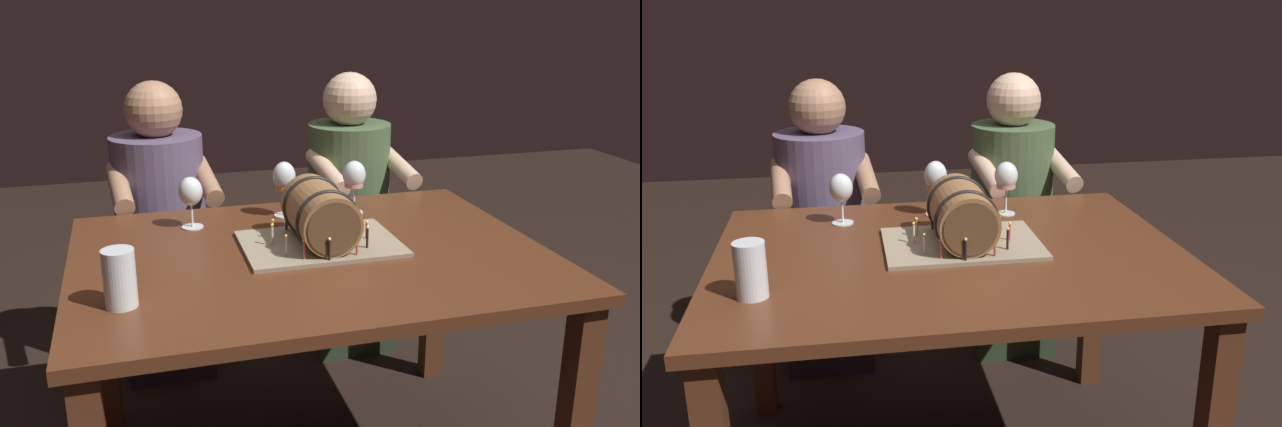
{
  "view_description": "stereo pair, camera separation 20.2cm",
  "coord_description": "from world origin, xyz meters",
  "views": [
    {
      "loc": [
        -0.49,
        -1.82,
        1.47
      ],
      "look_at": [
        0.04,
        0.04,
        0.86
      ],
      "focal_mm": 38.74,
      "sensor_mm": 36.0,
      "label": 1
    },
    {
      "loc": [
        -0.29,
        -1.86,
        1.47
      ],
      "look_at": [
        0.04,
        0.04,
        0.86
      ],
      "focal_mm": 38.74,
      "sensor_mm": 36.0,
      "label": 2
    }
  ],
  "objects": [
    {
      "name": "wine_glass_empty",
      "position": [
        -0.31,
        0.31,
        0.87
      ],
      "size": [
        0.08,
        0.08,
        0.17
      ],
      "color": "white",
      "rests_on": "dining_table"
    },
    {
      "name": "dining_table",
      "position": [
        0.0,
        0.0,
        0.66
      ],
      "size": [
        1.36,
        1.02,
        0.76
      ],
      "color": "#562D19",
      "rests_on": "ground"
    },
    {
      "name": "person_seated_left",
      "position": [
        -0.38,
        0.81,
        0.55
      ],
      "size": [
        0.41,
        0.49,
        1.17
      ],
      "color": "#372D40",
      "rests_on": "ground"
    },
    {
      "name": "barrel_cake",
      "position": [
        0.04,
        0.04,
        0.84
      ],
      "size": [
        0.46,
        0.33,
        0.19
      ],
      "color": "gray",
      "rests_on": "dining_table"
    },
    {
      "name": "wine_glass_amber",
      "position": [
        0.01,
        0.35,
        0.89
      ],
      "size": [
        0.08,
        0.08,
        0.19
      ],
      "color": "white",
      "rests_on": "dining_table"
    },
    {
      "name": "person_seated_right",
      "position": [
        0.38,
        0.81,
        0.55
      ],
      "size": [
        0.4,
        0.49,
        1.18
      ],
      "color": "#2A3A24",
      "rests_on": "ground"
    },
    {
      "name": "wine_glass_rose",
      "position": [
        0.24,
        0.32,
        0.89
      ],
      "size": [
        0.08,
        0.08,
        0.18
      ],
      "color": "white",
      "rests_on": "dining_table"
    },
    {
      "name": "beer_pint",
      "position": [
        -0.53,
        -0.24,
        0.82
      ],
      "size": [
        0.08,
        0.08,
        0.14
      ],
      "color": "white",
      "rests_on": "dining_table"
    }
  ]
}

